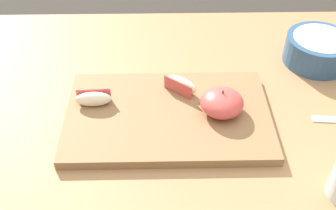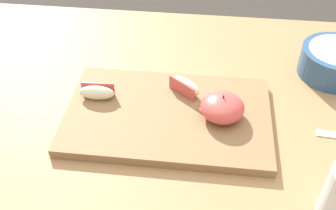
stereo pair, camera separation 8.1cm
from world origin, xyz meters
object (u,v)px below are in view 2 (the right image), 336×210
(cutting_board, at_px, (168,116))
(apple_wedge_left, at_px, (97,92))
(ceramic_fruit_bowl, at_px, (335,61))
(apple_half_skin_up, at_px, (222,106))
(apple_wedge_near_knife, at_px, (185,86))

(cutting_board, relative_size, apple_wedge_left, 5.54)
(apple_wedge_left, relative_size, ceramic_fruit_bowl, 0.48)
(apple_wedge_left, bearing_deg, cutting_board, -9.80)
(cutting_board, height_order, apple_half_skin_up, apple_half_skin_up)
(cutting_board, relative_size, ceramic_fruit_bowl, 2.64)
(apple_wedge_near_knife, relative_size, ceramic_fruit_bowl, 0.46)
(apple_wedge_left, distance_m, ceramic_fruit_bowl, 0.54)
(cutting_board, xyz_separation_m, apple_wedge_near_knife, (0.03, 0.07, 0.03))
(cutting_board, xyz_separation_m, ceramic_fruit_bowl, (0.36, 0.20, 0.02))
(apple_half_skin_up, xyz_separation_m, apple_wedge_near_knife, (-0.08, 0.06, -0.01))
(apple_half_skin_up, xyz_separation_m, apple_wedge_left, (-0.26, 0.02, -0.01))
(apple_wedge_left, height_order, ceramic_fruit_bowl, ceramic_fruit_bowl)
(ceramic_fruit_bowl, bearing_deg, apple_wedge_left, -161.47)
(cutting_board, height_order, apple_wedge_left, apple_wedge_left)
(cutting_board, height_order, ceramic_fruit_bowl, ceramic_fruit_bowl)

